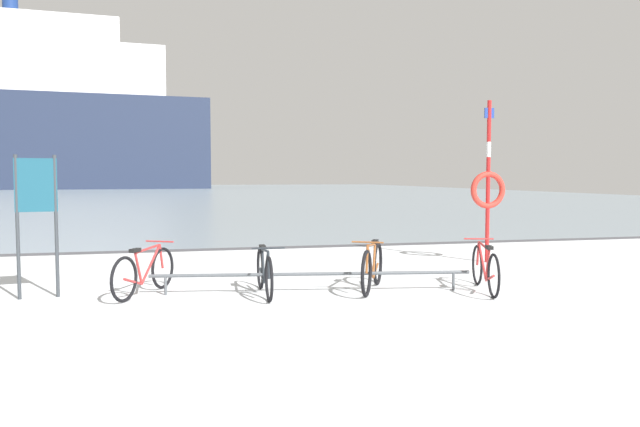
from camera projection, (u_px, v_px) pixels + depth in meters
ground at (185, 195)px, 56.70m from camera, size 80.00×132.00×0.08m
bike_rack at (312, 275)px, 8.85m from camera, size 4.69×0.79×0.31m
bicycle_0 at (145, 272)px, 8.69m from camera, size 0.83×1.49×0.75m
bicycle_1 at (264, 272)px, 8.67m from camera, size 0.46×1.62×0.75m
bicycle_2 at (372, 267)px, 9.02m from camera, size 0.84×1.49×0.79m
bicycle_3 at (485, 268)px, 8.98m from camera, size 0.59×1.63×0.76m
info_sign at (36, 201)px, 8.40m from camera, size 0.55×0.11×2.02m
rescue_post at (488, 186)px, 11.95m from camera, size 0.75×0.11×3.22m
ferry_ship at (59, 118)px, 82.26m from camera, size 40.04×13.83×28.82m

